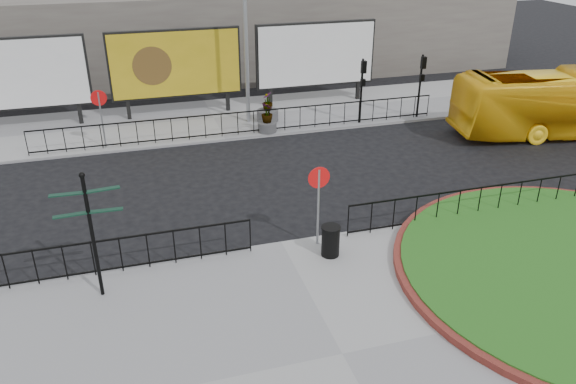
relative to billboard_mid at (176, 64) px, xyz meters
name	(u,v)px	position (x,y,z in m)	size (l,w,h in m)	color
ground	(281,245)	(1.50, -12.97, -2.60)	(90.00, 90.00, 0.00)	black
pavement_near	(342,356)	(1.50, -17.97, -2.54)	(30.00, 10.00, 0.12)	gray
pavement_far	(214,119)	(1.50, -0.97, -2.54)	(44.00, 6.00, 0.12)	gray
railing_near_left	(65,263)	(-4.50, -13.27, -1.93)	(10.00, 0.10, 1.10)	black
railing_near_right	(479,202)	(8.00, -13.27, -1.93)	(9.00, 0.10, 1.10)	black
railing_far	(246,123)	(2.50, -3.67, -1.93)	(18.00, 0.10, 1.10)	black
speed_sign_far	(100,106)	(-3.50, -3.57, -0.68)	(0.64, 0.07, 2.47)	gray
speed_sign_near	(319,189)	(2.50, -13.37, -0.68)	(0.64, 0.07, 2.47)	gray
billboard_left	(15,75)	(-7.00, 0.00, 0.00)	(6.20, 0.31, 4.10)	black
billboard_mid	(176,64)	(0.00, 0.00, 0.00)	(6.20, 0.31, 4.10)	black
billboard_right	(316,55)	(7.00, 0.00, 0.00)	(6.20, 0.31, 4.10)	black
lamp_post	(245,19)	(3.01, -1.97, 2.23)	(0.74, 0.18, 9.23)	gray
signal_pole_a	(362,81)	(8.00, -3.63, -0.50)	(0.22, 0.26, 3.00)	black
signal_pole_b	(421,77)	(11.00, -3.63, -0.50)	(0.22, 0.26, 3.00)	black
building_backdrop	(184,31)	(1.50, 9.03, -0.10)	(40.00, 10.00, 5.00)	#66625A
fingerpost_sign	(90,224)	(-3.61, -14.17, -0.41)	(1.61, 0.28, 3.43)	black
litter_bin	(331,241)	(2.65, -14.07, -2.01)	(0.56, 0.56, 0.92)	black
bus	(572,103)	(16.47, -7.35, -1.14)	(2.44, 10.44, 2.91)	yellow
planter_b	(267,121)	(3.50, -3.57, -1.97)	(0.84, 0.84, 1.34)	#4C4C4F
planter_c	(268,112)	(3.89, -2.14, -2.02)	(1.01, 1.01, 1.39)	#4C4C4F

